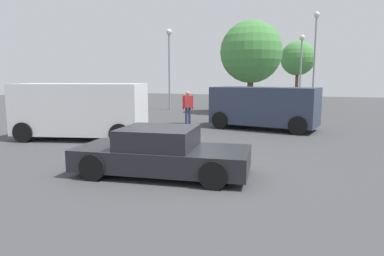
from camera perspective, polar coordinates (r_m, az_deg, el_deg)
ground_plane at (r=8.65m, az=-1.91°, el=-7.62°), size 80.00×80.00×0.00m
sedan_foreground at (r=8.44m, az=-5.18°, el=-4.20°), size 4.48×2.40×1.18m
dog at (r=10.24m, az=-16.45°, el=-4.08°), size 0.44×0.53×0.38m
van_white at (r=14.05m, az=-18.23°, el=3.05°), size 5.28×3.37×2.18m
suv_dark at (r=16.23m, az=12.02°, el=3.61°), size 5.06×2.75×1.97m
pedestrian at (r=17.72m, az=-0.69°, el=4.03°), size 0.49×0.42×1.72m
light_post_near at (r=27.20m, az=20.09°, el=13.00°), size 0.44×0.44×7.18m
light_post_mid at (r=29.68m, az=17.96°, el=11.21°), size 0.44×0.44×5.88m
light_post_far at (r=25.86m, az=-3.87°, el=12.22°), size 0.44×0.44×6.00m
tree_back_left at (r=33.03m, az=17.44°, el=11.14°), size 3.13×3.13×5.76m
tree_back_center at (r=23.30m, az=9.95°, el=12.51°), size 4.11×4.11×6.17m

